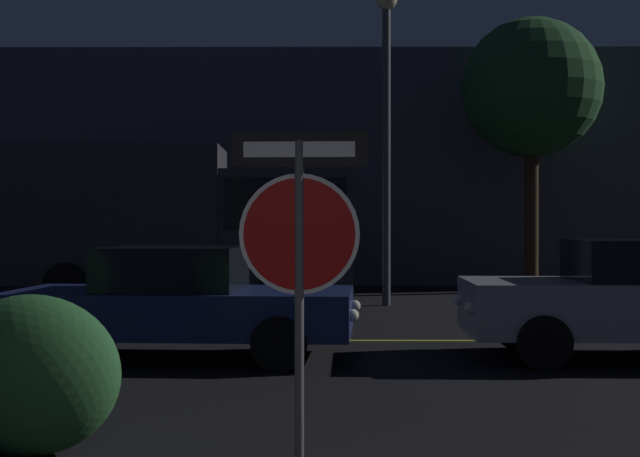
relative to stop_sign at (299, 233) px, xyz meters
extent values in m
cube|color=gold|center=(-0.13, 6.40, -1.53)|extent=(35.19, 0.12, 0.01)
cylinder|color=#4C4C51|center=(0.00, 0.00, -0.47)|extent=(0.06, 0.06, 2.12)
cylinder|color=white|center=(0.00, 0.00, 0.00)|extent=(0.77, 0.04, 0.77)
cylinder|color=#B71414|center=(0.00, 0.00, 0.00)|extent=(0.71, 0.05, 0.71)
cube|color=black|center=(0.00, 0.00, 0.53)|extent=(0.86, 0.06, 0.22)
cube|color=white|center=(0.00, 0.00, 0.53)|extent=(0.71, 0.06, 0.10)
ellipsoid|color=#285B2D|center=(-1.86, 0.43, -0.98)|extent=(1.24, 0.70, 1.11)
cube|color=navy|center=(-1.50, 4.79, -0.97)|extent=(4.04, 2.00, 0.51)
cube|color=black|center=(-1.62, 4.80, -0.47)|extent=(1.66, 1.62, 0.50)
cylinder|color=black|center=(-0.23, 5.58, -1.23)|extent=(0.61, 0.23, 0.60)
cylinder|color=black|center=(-0.33, 3.87, -1.23)|extent=(0.61, 0.23, 0.60)
cylinder|color=black|center=(-2.68, 5.72, -1.23)|extent=(0.61, 0.23, 0.60)
cylinder|color=black|center=(-2.77, 4.01, -1.23)|extent=(0.61, 0.23, 0.60)
sphere|color=#F4EFCC|center=(0.53, 5.23, -0.95)|extent=(0.14, 0.14, 0.14)
sphere|color=#F4EFCC|center=(0.47, 4.13, -0.95)|extent=(0.14, 0.14, 0.14)
cube|color=#9E9EA3|center=(3.75, 4.79, -0.92)|extent=(3.88, 1.84, 0.62)
cylinder|color=black|center=(2.54, 3.99, -1.23)|extent=(0.61, 0.22, 0.60)
cylinder|color=black|center=(2.58, 5.66, -1.23)|extent=(0.61, 0.22, 0.60)
sphere|color=#F4EFCC|center=(1.79, 4.31, -0.89)|extent=(0.14, 0.14, 0.14)
sphere|color=#F4EFCC|center=(1.82, 5.38, -0.89)|extent=(0.14, 0.14, 0.14)
cube|color=#2D2D33|center=(-0.62, 12.42, -0.01)|extent=(2.65, 2.22, 2.24)
cube|color=black|center=(-0.62, 12.42, 0.44)|extent=(2.40, 2.25, 0.99)
cube|color=#2D2D33|center=(-4.03, 12.32, 0.23)|extent=(4.29, 2.40, 2.72)
cylinder|color=black|center=(-0.72, 13.51, -1.11)|extent=(0.85, 0.30, 0.84)
cylinder|color=black|center=(-0.66, 11.32, -1.11)|extent=(0.85, 0.30, 0.84)
cylinder|color=black|center=(-4.81, 13.39, -1.11)|extent=(0.85, 0.30, 0.84)
cylinder|color=black|center=(-4.75, 11.20, -1.11)|extent=(0.85, 0.30, 0.84)
cylinder|color=#4C4C51|center=(1.35, 11.53, 1.32)|extent=(0.16, 0.16, 5.70)
cylinder|color=#422D1E|center=(4.93, 14.91, 0.25)|extent=(0.32, 0.32, 3.55)
sphere|color=#235128|center=(4.93, 14.91, 3.18)|extent=(3.22, 3.22, 3.22)
cube|color=#4C4C56|center=(-1.26, 18.58, 1.50)|extent=(23.82, 3.24, 6.07)
camera|label=1|loc=(0.16, -5.65, 0.07)|focal=50.00mm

